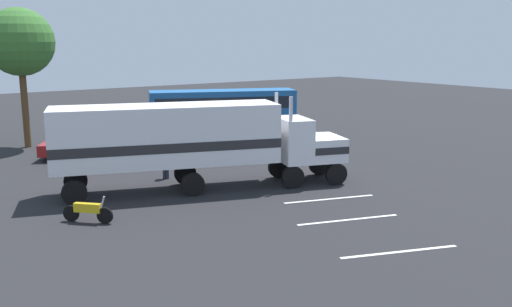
{
  "coord_description": "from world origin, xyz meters",
  "views": [
    {
      "loc": [
        -18.85,
        -21.3,
        7.1
      ],
      "look_at": [
        -3.17,
        0.57,
        1.6
      ],
      "focal_mm": 38.84,
      "sensor_mm": 36.0,
      "label": 1
    }
  ],
  "objects_px": {
    "person_bystander": "(165,162)",
    "parked_car": "(79,146)",
    "semi_truck": "(190,138)",
    "motorcycle": "(88,211)",
    "parked_bus": "(223,108)",
    "tree_left": "(20,43)"
  },
  "relations": [
    {
      "from": "parked_bus",
      "to": "parked_car",
      "type": "relative_size",
      "value": 2.37
    },
    {
      "from": "person_bystander",
      "to": "parked_car",
      "type": "distance_m",
      "value": 7.66
    },
    {
      "from": "semi_truck",
      "to": "motorcycle",
      "type": "distance_m",
      "value": 6.44
    },
    {
      "from": "person_bystander",
      "to": "parked_bus",
      "type": "relative_size",
      "value": 0.15
    },
    {
      "from": "person_bystander",
      "to": "parked_car",
      "type": "bearing_deg",
      "value": 105.98
    },
    {
      "from": "motorcycle",
      "to": "parked_car",
      "type": "bearing_deg",
      "value": 73.21
    },
    {
      "from": "parked_bus",
      "to": "motorcycle",
      "type": "distance_m",
      "value": 21.56
    },
    {
      "from": "semi_truck",
      "to": "motorcycle",
      "type": "height_order",
      "value": "semi_truck"
    },
    {
      "from": "parked_bus",
      "to": "semi_truck",
      "type": "bearing_deg",
      "value": -127.84
    },
    {
      "from": "person_bystander",
      "to": "parked_bus",
      "type": "height_order",
      "value": "parked_bus"
    },
    {
      "from": "tree_left",
      "to": "person_bystander",
      "type": "bearing_deg",
      "value": -74.81
    },
    {
      "from": "semi_truck",
      "to": "parked_bus",
      "type": "relative_size",
      "value": 1.27
    },
    {
      "from": "parked_car",
      "to": "person_bystander",
      "type": "bearing_deg",
      "value": -74.02
    },
    {
      "from": "parked_bus",
      "to": "tree_left",
      "type": "bearing_deg",
      "value": 166.1
    },
    {
      "from": "motorcycle",
      "to": "semi_truck",
      "type": "bearing_deg",
      "value": 19.12
    },
    {
      "from": "parked_car",
      "to": "tree_left",
      "type": "bearing_deg",
      "value": 104.21
    },
    {
      "from": "parked_car",
      "to": "motorcycle",
      "type": "height_order",
      "value": "parked_car"
    },
    {
      "from": "semi_truck",
      "to": "motorcycle",
      "type": "bearing_deg",
      "value": -160.88
    },
    {
      "from": "parked_bus",
      "to": "parked_car",
      "type": "height_order",
      "value": "parked_bus"
    },
    {
      "from": "semi_truck",
      "to": "tree_left",
      "type": "xyz_separation_m",
      "value": [
        -3.66,
        16.09,
        4.44
      ]
    },
    {
      "from": "semi_truck",
      "to": "parked_bus",
      "type": "xyz_separation_m",
      "value": [
        9.89,
        12.73,
        -0.46
      ]
    },
    {
      "from": "person_bystander",
      "to": "parked_car",
      "type": "xyz_separation_m",
      "value": [
        -2.11,
        7.37,
        -0.09
      ]
    }
  ]
}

